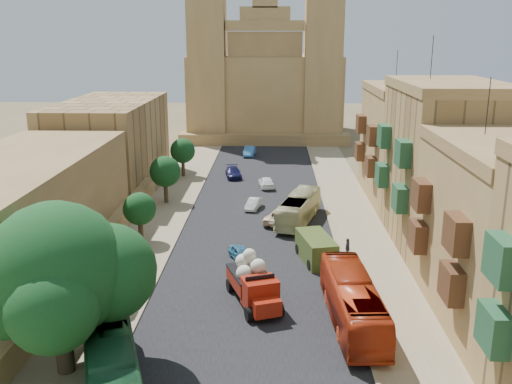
# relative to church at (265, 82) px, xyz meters

# --- Properties ---
(road_surface) EXTENTS (14.00, 140.00, 0.01)m
(road_surface) POSITION_rel_church_xyz_m (0.00, -48.61, -9.51)
(road_surface) COLOR black
(road_surface) RESTS_ON ground
(sidewalk_east) EXTENTS (5.00, 140.00, 0.01)m
(sidewalk_east) POSITION_rel_church_xyz_m (9.50, -48.61, -9.51)
(sidewalk_east) COLOR #8D7B5C
(sidewalk_east) RESTS_ON ground
(sidewalk_west) EXTENTS (5.00, 140.00, 0.01)m
(sidewalk_west) POSITION_rel_church_xyz_m (-9.50, -48.61, -9.51)
(sidewalk_west) COLOR #8D7B5C
(sidewalk_west) RESTS_ON ground
(kerb_east) EXTENTS (0.25, 140.00, 0.12)m
(kerb_east) POSITION_rel_church_xyz_m (7.00, -48.61, -9.46)
(kerb_east) COLOR #8D7B5C
(kerb_east) RESTS_ON ground
(kerb_west) EXTENTS (0.25, 140.00, 0.12)m
(kerb_west) POSITION_rel_church_xyz_m (-7.00, -48.61, -9.46)
(kerb_west) COLOR #8D7B5C
(kerb_west) RESTS_ON ground
(townhouse_b) EXTENTS (9.00, 14.00, 14.90)m
(townhouse_b) POSITION_rel_church_xyz_m (15.95, -67.61, -3.86)
(townhouse_b) COLOR olive
(townhouse_b) RESTS_ON ground
(townhouse_c) EXTENTS (9.00, 14.00, 17.40)m
(townhouse_c) POSITION_rel_church_xyz_m (15.95, -53.61, -2.61)
(townhouse_c) COLOR #A07C48
(townhouse_c) RESTS_ON ground
(townhouse_d) EXTENTS (9.00, 14.00, 15.90)m
(townhouse_d) POSITION_rel_church_xyz_m (15.95, -39.61, -3.36)
(townhouse_d) COLOR olive
(townhouse_d) RESTS_ON ground
(west_wall) EXTENTS (1.00, 40.00, 1.80)m
(west_wall) POSITION_rel_church_xyz_m (-12.50, -58.61, -8.62)
(west_wall) COLOR olive
(west_wall) RESTS_ON ground
(west_building_low) EXTENTS (10.00, 28.00, 8.40)m
(west_building_low) POSITION_rel_church_xyz_m (-18.00, -60.61, -5.32)
(west_building_low) COLOR olive
(west_building_low) RESTS_ON ground
(west_building_mid) EXTENTS (10.00, 22.00, 10.00)m
(west_building_mid) POSITION_rel_church_xyz_m (-18.00, -34.61, -4.52)
(west_building_mid) COLOR #A07C48
(west_building_mid) RESTS_ON ground
(church) EXTENTS (28.00, 22.50, 36.30)m
(church) POSITION_rel_church_xyz_m (0.00, 0.00, 0.00)
(church) COLOR olive
(church) RESTS_ON ground
(ficus_tree) EXTENTS (9.41, 8.66, 9.41)m
(ficus_tree) POSITION_rel_church_xyz_m (-9.42, -74.61, -3.95)
(ficus_tree) COLOR #36291B
(ficus_tree) RESTS_ON ground
(street_tree_a) EXTENTS (2.88, 2.88, 4.43)m
(street_tree_a) POSITION_rel_church_xyz_m (-10.00, -66.61, -6.56)
(street_tree_a) COLOR #36291B
(street_tree_a) RESTS_ON ground
(street_tree_b) EXTENTS (2.86, 2.86, 4.39)m
(street_tree_b) POSITION_rel_church_xyz_m (-10.00, -54.61, -6.58)
(street_tree_b) COLOR #36291B
(street_tree_b) RESTS_ON ground
(street_tree_c) EXTENTS (3.30, 3.30, 5.08)m
(street_tree_c) POSITION_rel_church_xyz_m (-10.00, -42.61, -6.12)
(street_tree_c) COLOR #36291B
(street_tree_c) RESTS_ON ground
(street_tree_d) EXTENTS (3.17, 3.17, 4.88)m
(street_tree_d) POSITION_rel_church_xyz_m (-10.00, -30.61, -6.25)
(street_tree_d) COLOR #36291B
(street_tree_d) RESTS_ON ground
(red_truck) EXTENTS (4.12, 6.44, 3.56)m
(red_truck) POSITION_rel_church_xyz_m (0.27, -66.30, -7.95)
(red_truck) COLOR maroon
(red_truck) RESTS_ON ground
(olive_pickup) EXTENTS (3.22, 5.33, 2.05)m
(olive_pickup) POSITION_rel_church_xyz_m (4.97, -58.61, -8.51)
(olive_pickup) COLOR #40541F
(olive_pickup) RESTS_ON ground
(bus_green_north) EXTENTS (5.76, 10.81, 2.95)m
(bus_green_north) POSITION_rel_church_xyz_m (-6.50, -76.38, -8.04)
(bus_green_north) COLOR #1E552F
(bus_green_north) RESTS_ON ground
(bus_red_east) EXTENTS (3.17, 10.98, 3.02)m
(bus_red_east) POSITION_rel_church_xyz_m (6.50, -68.89, -8.00)
(bus_red_east) COLOR #B43112
(bus_red_east) RESTS_ON ground
(bus_cream_east) EXTENTS (4.90, 10.01, 2.72)m
(bus_cream_east) POSITION_rel_church_xyz_m (4.00, -48.81, -8.16)
(bus_cream_east) COLOR #C8C48D
(bus_cream_east) RESTS_ON ground
(car_blue_a) EXTENTS (2.50, 3.49, 1.10)m
(car_blue_a) POSITION_rel_church_xyz_m (-1.00, -58.73, -8.96)
(car_blue_a) COLOR teal
(car_blue_a) RESTS_ON ground
(car_white_a) EXTENTS (1.85, 3.45, 1.08)m
(car_white_a) POSITION_rel_church_xyz_m (-0.50, -44.71, -8.97)
(car_white_a) COLOR silver
(car_white_a) RESTS_ON ground
(car_cream) EXTENTS (3.80, 5.33, 1.35)m
(car_cream) POSITION_rel_church_xyz_m (2.32, -49.16, -8.84)
(car_cream) COLOR beige
(car_cream) RESTS_ON ground
(car_dkblue) EXTENTS (2.51, 4.67, 1.29)m
(car_dkblue) POSITION_rel_church_xyz_m (-3.53, -31.23, -8.87)
(car_dkblue) COLOR #10133F
(car_dkblue) RESTS_ON ground
(car_white_b) EXTENTS (2.14, 4.07, 1.32)m
(car_white_b) POSITION_rel_church_xyz_m (0.69, -36.04, -8.85)
(car_white_b) COLOR white
(car_white_b) RESTS_ON ground
(car_blue_b) EXTENTS (1.80, 4.35, 1.40)m
(car_blue_b) POSITION_rel_church_xyz_m (-2.07, -17.65, -8.81)
(car_blue_b) COLOR #397BC3
(car_blue_b) RESTS_ON ground
(pedestrian_a) EXTENTS (0.68, 0.48, 1.78)m
(pedestrian_a) POSITION_rel_church_xyz_m (7.95, -71.91, -8.63)
(pedestrian_a) COLOR #2B262D
(pedestrian_a) RESTS_ON ground
(pedestrian_c) EXTENTS (0.61, 1.05, 1.68)m
(pedestrian_c) POSITION_rel_church_xyz_m (7.56, -57.97, -8.67)
(pedestrian_c) COLOR #323136
(pedestrian_c) RESTS_ON ground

